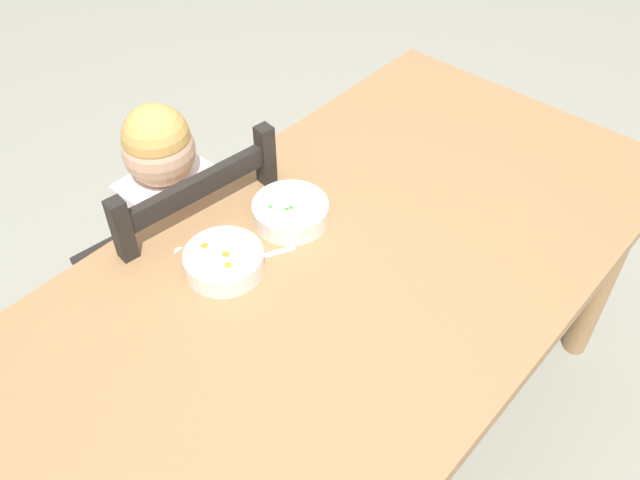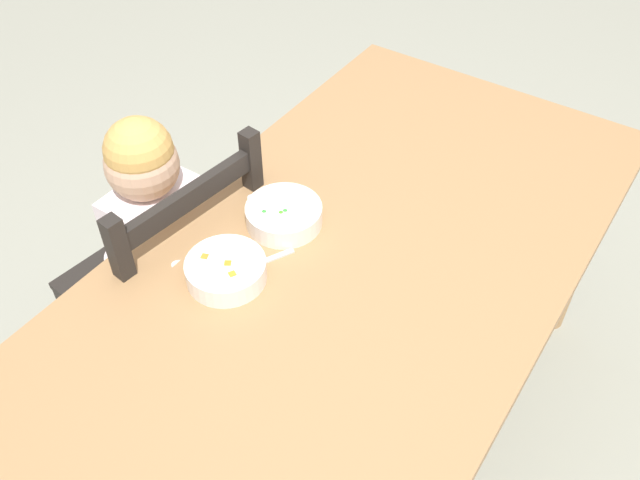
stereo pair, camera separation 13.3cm
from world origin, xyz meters
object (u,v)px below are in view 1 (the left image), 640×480
Objects in this scene: dining_table at (355,283)px; bowl_of_peas at (291,212)px; spoon at (253,259)px; bowl_of_carrots at (224,261)px; child_figure at (179,221)px; dining_chair at (186,272)px.

bowl_of_peas is (-0.01, 0.18, 0.12)m from dining_table.
spoon is at bearing 135.87° from dining_table.
bowl_of_carrots is 1.28× the size of spoon.
dining_table is at bearing -76.27° from child_figure.
bowl_of_peas is at bearing 0.00° from bowl_of_carrots.
dining_table is 0.31m from bowl_of_carrots.
dining_chair is 0.45m from spoon.
bowl_of_carrots is (-0.10, -0.29, 0.14)m from child_figure.
spoon is at bearing -97.89° from child_figure.
child_figure is (0.01, -0.01, 0.19)m from dining_chair.
dining_table is 1.67× the size of child_figure.
bowl_of_carrots reaches higher than dining_table.
spoon is at bearing -96.68° from dining_chair.
dining_chair reaches higher than dining_table.
bowl_of_peas is 1.02× the size of bowl_of_carrots.
dining_table is 0.22m from bowl_of_peas.
dining_table is 9.48× the size of bowl_of_carrots.
child_figure is 0.34m from bowl_of_peas.
bowl_of_carrots is at bearing 140.26° from dining_table.
bowl_of_carrots is (-0.10, -0.30, 0.33)m from dining_chair.
dining_chair is 0.46m from bowl_of_peas.
dining_chair is 0.94× the size of child_figure.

